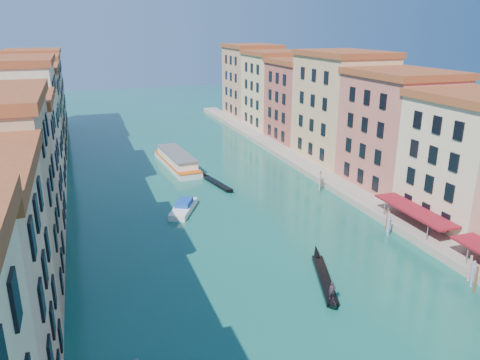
# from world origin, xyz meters

# --- Properties ---
(left_bank_palazzos) EXTENTS (12.80, 128.40, 21.00)m
(left_bank_palazzos) POSITION_xyz_m (-26.00, 64.68, 9.71)
(left_bank_palazzos) COLOR beige
(left_bank_palazzos) RESTS_ON ground
(right_bank_palazzos) EXTENTS (12.80, 128.40, 21.00)m
(right_bank_palazzos) POSITION_xyz_m (30.00, 65.00, 9.75)
(right_bank_palazzos) COLOR #A84B35
(right_bank_palazzos) RESTS_ON ground
(quay) EXTENTS (4.00, 140.00, 1.00)m
(quay) POSITION_xyz_m (22.00, 65.00, 0.50)
(quay) COLOR gray
(quay) RESTS_ON ground
(mooring_poles_right) EXTENTS (1.44, 54.24, 3.20)m
(mooring_poles_right) POSITION_xyz_m (19.10, 28.80, 1.30)
(mooring_poles_right) COLOR #51341B
(mooring_poles_right) RESTS_ON ground
(vaporetto_far) EXTENTS (5.52, 18.49, 2.71)m
(vaporetto_far) POSITION_xyz_m (-0.33, 78.18, 1.22)
(vaporetto_far) COLOR silver
(vaporetto_far) RESTS_ON ground
(gondola_fore) EXTENTS (5.06, 12.28, 2.53)m
(gondola_fore) POSITION_xyz_m (5.50, 31.82, 0.43)
(gondola_fore) COLOR black
(gondola_fore) RESTS_ON ground
(gondola_far) EXTENTS (3.26, 11.96, 1.71)m
(gondola_far) POSITION_xyz_m (3.72, 65.74, 0.35)
(gondola_far) COLOR black
(gondola_far) RESTS_ON ground
(motorboat_mid) EXTENTS (5.54, 7.75, 1.55)m
(motorboat_mid) POSITION_xyz_m (-4.09, 55.59, 0.60)
(motorboat_mid) COLOR white
(motorboat_mid) RESTS_ON ground
(motorboat_far) EXTENTS (3.89, 8.11, 1.61)m
(motorboat_far) POSITION_xyz_m (0.07, 78.32, 0.63)
(motorboat_far) COLOR silver
(motorboat_far) RESTS_ON ground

